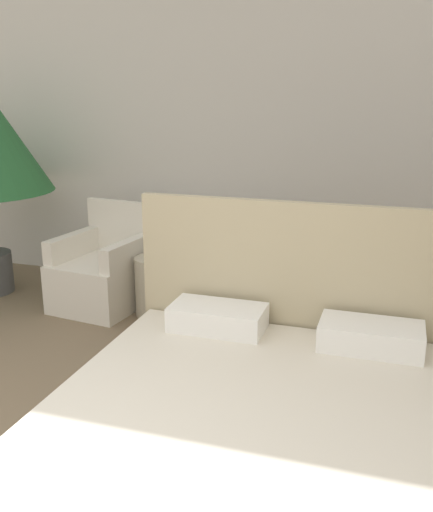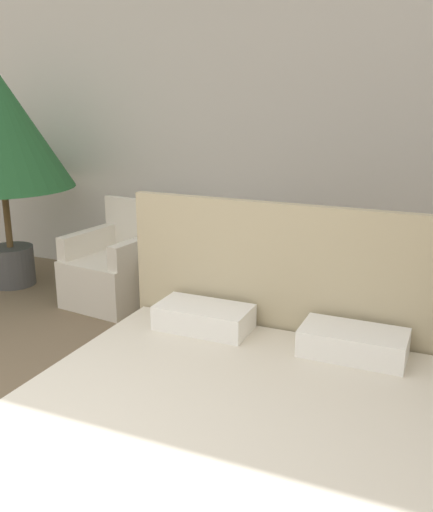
# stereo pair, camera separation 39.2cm
# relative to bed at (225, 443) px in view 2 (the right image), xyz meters

# --- Properties ---
(wall_back) EXTENTS (10.00, 0.06, 2.90)m
(wall_back) POSITION_rel_bed_xyz_m (-0.84, 2.77, 1.18)
(wall_back) COLOR silver
(wall_back) RESTS_ON ground_plane
(bed) EXTENTS (1.91, 1.98, 1.20)m
(bed) POSITION_rel_bed_xyz_m (0.00, 0.00, 0.00)
(bed) COLOR brown
(bed) RESTS_ON ground_plane
(armchair_near_window_left) EXTENTS (0.74, 0.79, 0.87)m
(armchair_near_window_left) POSITION_rel_bed_xyz_m (-1.84, 1.92, 0.00)
(armchair_near_window_left) COLOR silver
(armchair_near_window_left) RESTS_ON ground_plane
(armchair_near_window_right) EXTENTS (0.74, 0.79, 0.87)m
(armchair_near_window_right) POSITION_rel_bed_xyz_m (-0.79, 1.92, 0.00)
(armchair_near_window_right) COLOR silver
(armchair_near_window_right) RESTS_ON ground_plane
(side_table) EXTENTS (0.35, 0.35, 0.49)m
(side_table) POSITION_rel_bed_xyz_m (-1.32, 1.87, -0.02)
(side_table) COLOR #B7AD93
(side_table) RESTS_ON ground_plane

